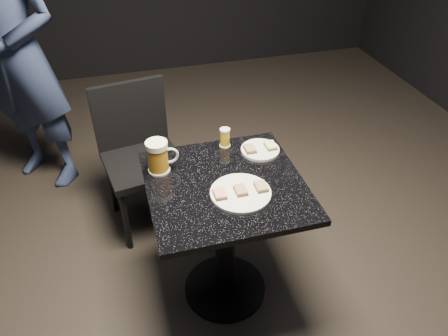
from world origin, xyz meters
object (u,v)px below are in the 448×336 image
at_px(patron, 19,55).
at_px(beer_mug, 158,157).
at_px(beer_tumbler, 225,138).
at_px(chair, 139,150).
at_px(table, 225,222).
at_px(plate_large, 241,193).
at_px(plate_small, 260,150).

relative_size(patron, beer_mug, 11.65).
bearing_deg(beer_tumbler, chair, 132.14).
bearing_deg(table, plate_large, -65.00).
bearing_deg(beer_tumbler, beer_mug, -160.99).
xyz_separation_m(patron, beer_tumbler, (1.03, -1.08, -0.12)).
bearing_deg(plate_small, beer_tumbler, 148.87).
bearing_deg(chair, beer_mug, -83.99).
distance_m(table, beer_mug, 0.45).
relative_size(plate_large, patron, 0.14).
bearing_deg(chair, table, -66.14).
distance_m(plate_large, table, 0.27).
distance_m(table, beer_tumbler, 0.42).
distance_m(patron, chair, 0.98).
height_order(plate_small, table, plate_small).
relative_size(table, beer_mug, 4.75).
relative_size(beer_mug, beer_tumbler, 1.61).
xyz_separation_m(table, beer_tumbler, (0.08, 0.29, 0.29)).
relative_size(beer_mug, chair, 0.18).
bearing_deg(beer_mug, beer_tumbler, 19.01).
bearing_deg(plate_small, chair, 135.95).
xyz_separation_m(plate_large, patron, (-1.00, 1.46, 0.16)).
relative_size(table, beer_tumbler, 7.65).
relative_size(plate_large, table, 0.35).
bearing_deg(table, chair, 113.86).
bearing_deg(chair, beer_tumbler, -47.86).
xyz_separation_m(plate_large, beer_mug, (-0.31, 0.26, 0.07)).
relative_size(plate_small, chair, 0.21).
xyz_separation_m(plate_large, beer_tumbler, (0.04, 0.38, 0.04)).
bearing_deg(chair, plate_small, -44.05).
bearing_deg(plate_large, table, 115.00).
height_order(patron, chair, patron).
height_order(beer_tumbler, chair, chair).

